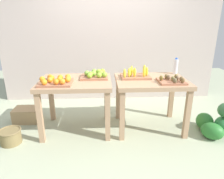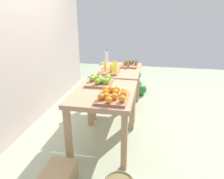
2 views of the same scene
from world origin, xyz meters
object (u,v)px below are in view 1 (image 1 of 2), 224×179
Objects in this scene: banana_crate at (136,75)px; water_bottle at (176,66)px; wicker_basket at (11,136)px; display_table_right at (151,87)px; watermelon_pile at (216,123)px; display_table_left at (76,88)px; cardboard_produce_box at (27,115)px; apple_bin at (95,75)px; kiwi_bin at (172,80)px; orange_bin at (56,81)px.

water_bottle is (0.68, 0.20, 0.08)m from banana_crate.
banana_crate is 1.98m from wicker_basket.
watermelon_pile is at bearing -14.30° from display_table_right.
display_table_left is 2.16m from watermelon_pile.
banana_crate is at bearing -6.59° from cardboard_produce_box.
watermelon_pile reaches higher than cardboard_produce_box.
apple_bin is at bearing 168.41° from watermelon_pile.
water_bottle is at bearing 132.91° from watermelon_pile.
apple_bin is 1.47m from wicker_basket.
display_table_left is 1.59× the size of watermelon_pile.
wicker_basket is at bearing -170.11° from display_table_right.
water_bottle is 0.87× the size of wicker_basket.
cardboard_produce_box is (-2.47, 0.00, -0.80)m from water_bottle.
kiwi_bin is (0.47, -0.28, -0.01)m from banana_crate.
cardboard_produce_box is (-2.25, 0.48, -0.71)m from kiwi_bin.
display_table_left is 1.12m from display_table_right.
orange_bin is 1.08m from cardboard_produce_box.
orange_bin is 1.04× the size of banana_crate.
cardboard_produce_box is at bearing 171.49° from display_table_right.
orange_bin is 1.25× the size of kiwi_bin.
display_table_left reaches higher than cardboard_produce_box.
display_table_left is 0.92m from banana_crate.
display_table_right is 1.37m from orange_bin.
kiwi_bin is at bearing -15.82° from apple_bin.
water_bottle reaches higher than cardboard_produce_box.
display_table_right is at bearing 143.59° from kiwi_bin.
wicker_basket is (-0.65, -0.19, -0.73)m from orange_bin.
orange_bin is at bearing -145.27° from display_table_left.
kiwi_bin is at bearing -7.64° from display_table_left.
display_table_right is 0.60m from water_bottle.
watermelon_pile reaches higher than wicker_basket.
apple_bin reaches higher than orange_bin.
orange_bin is 1.60m from kiwi_bin.
orange_bin is 1.75× the size of water_bottle.
water_bottle reaches higher than kiwi_bin.
display_table_left is 2.28× the size of orange_bin.
wicker_basket is (-2.97, -0.10, -0.06)m from watermelon_pile.
watermelon_pile is (0.97, -0.25, -0.50)m from display_table_right.
orange_bin is (-0.23, -0.16, 0.16)m from display_table_left.
display_table_left is 2.60× the size of cardboard_produce_box.
orange_bin is at bearing -35.39° from cardboard_produce_box.
water_bottle reaches higher than watermelon_pile.
banana_crate is 1.21× the size of kiwi_bin.
cardboard_produce_box is at bearing 167.88° from kiwi_bin.
cardboard_produce_box is at bearing 173.41° from banana_crate.
orange_bin reaches higher than kiwi_bin.
kiwi_bin is at bearing 4.22° from wicker_basket.
banana_crate is at bearing 5.95° from display_table_left.
banana_crate is at bearing -163.55° from water_bottle.
banana_crate reaches higher than orange_bin.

